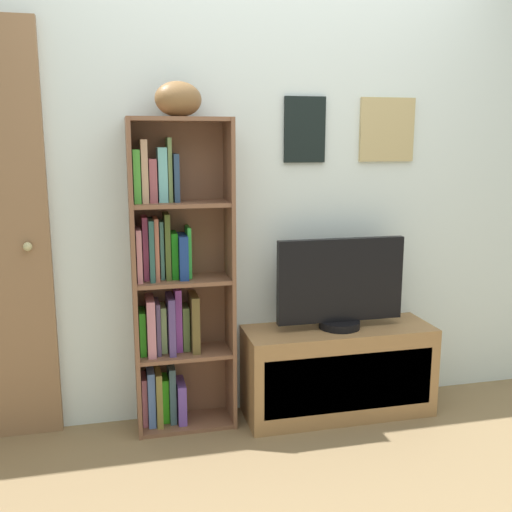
# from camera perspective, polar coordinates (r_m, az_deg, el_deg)

# --- Properties ---
(back_wall) EXTENTS (4.80, 0.08, 2.39)m
(back_wall) POSITION_cam_1_polar(r_m,az_deg,el_deg) (3.15, 0.73, 6.03)
(back_wall) COLOR silver
(back_wall) RESTS_ON ground
(bookshelf) EXTENTS (0.50, 0.24, 1.59)m
(bookshelf) POSITION_cam_1_polar(r_m,az_deg,el_deg) (3.02, -8.15, -2.91)
(bookshelf) COLOR brown
(bookshelf) RESTS_ON ground
(football) EXTENTS (0.29, 0.25, 0.17)m
(football) POSITION_cam_1_polar(r_m,az_deg,el_deg) (2.91, -7.55, 14.87)
(football) COLOR brown
(football) RESTS_ON bookshelf
(tv_stand) EXTENTS (1.02, 0.35, 0.49)m
(tv_stand) POSITION_cam_1_polar(r_m,az_deg,el_deg) (3.29, 7.99, -10.98)
(tv_stand) COLOR olive
(tv_stand) RESTS_ON ground
(television) EXTENTS (0.69, 0.22, 0.49)m
(television) POSITION_cam_1_polar(r_m,az_deg,el_deg) (3.14, 8.22, -2.78)
(television) COLOR black
(television) RESTS_ON tv_stand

